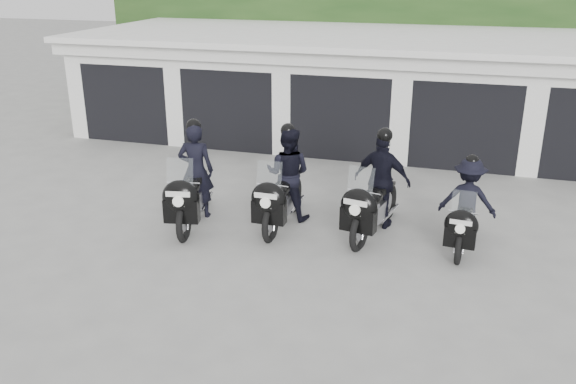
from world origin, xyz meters
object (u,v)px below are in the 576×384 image
(police_bike_a, at_px, (192,183))
(police_bike_c, at_px, (378,188))
(police_bike_b, at_px, (285,181))
(police_bike_d, at_px, (467,206))

(police_bike_a, relative_size, police_bike_c, 1.02)
(police_bike_a, height_order, police_bike_b, police_bike_a)
(police_bike_a, height_order, police_bike_c, police_bike_a)
(police_bike_b, relative_size, police_bike_d, 1.18)
(police_bike_b, relative_size, police_bike_c, 1.00)
(police_bike_a, distance_m, police_bike_b, 1.81)
(police_bike_b, height_order, police_bike_d, police_bike_b)
(police_bike_c, bearing_deg, police_bike_a, -158.50)
(police_bike_b, height_order, police_bike_c, police_bike_c)
(police_bike_c, distance_m, police_bike_d, 1.64)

